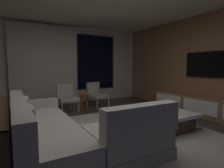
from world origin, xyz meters
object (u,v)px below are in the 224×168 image
Objects in this scene: sectional_couch at (65,133)px; media_console at (207,107)px; accent_chair_near_window at (96,93)px; accent_chair_by_curtain at (67,96)px; mounted_tv at (206,64)px; book_stack_on_coffee_table at (153,111)px; coffee_table at (160,119)px; side_stool at (83,96)px.

media_console is (3.65, 0.09, -0.04)m from sectional_couch.
accent_chair_near_window is 1.00× the size of accent_chair_by_curtain.
accent_chair_by_curtain is 0.67× the size of mounted_tv.
coffee_table is at bearing -15.01° from book_stack_on_coffee_table.
accent_chair_by_curtain is 0.54m from side_stool.
sectional_couch reaches higher than book_stack_on_coffee_table.
accent_chair_by_curtain reaches higher than book_stack_on_coffee_table.
book_stack_on_coffee_table is at bearing 164.99° from coffee_table.
mounted_tv is (1.81, 0.22, 1.16)m from coffee_table.
accent_chair_near_window is (1.73, 2.64, 0.14)m from sectional_couch.
sectional_couch is at bearing -123.27° from accent_chair_near_window.
sectional_couch is at bearing -116.24° from side_stool.
mounted_tv is at bearing -36.29° from accent_chair_by_curtain.
mounted_tv is at bearing -42.17° from side_stool.
sectional_couch is 3.65m from media_console.
mounted_tv is at bearing 4.30° from sectional_couch.
accent_chair_near_window is 3.20m from media_console.
accent_chair_by_curtain is at bearing 143.71° from mounted_tv.
coffee_table is 0.99× the size of mounted_tv.
book_stack_on_coffee_table is 2.55m from side_stool.
mounted_tv reaches higher than accent_chair_near_window.
side_stool is at bearing -175.18° from accent_chair_near_window.
media_console is 1.13m from mounted_tv.
side_stool is at bearing 63.76° from sectional_couch.
accent_chair_by_curtain is (-1.11, 2.45, 0.05)m from book_stack_on_coffee_table.
side_stool is at bearing 137.83° from mounted_tv.
mounted_tv reaches higher than coffee_table.
coffee_table is at bearing -179.16° from media_console.
book_stack_on_coffee_table reaches higher than coffee_table.
accent_chair_by_curtain is 3.82m from media_console.
sectional_couch is at bearing -176.58° from book_stack_on_coffee_table.
accent_chair_by_curtain is at bearing 73.83° from sectional_couch.
accent_chair_near_window is at bearing 131.83° from mounted_tv.
mounted_tv is (3.09, -2.27, 0.92)m from accent_chair_by_curtain.
accent_chair_near_window reaches higher than coffee_table.
coffee_table is at bearing 1.88° from sectional_couch.
side_stool reaches higher than coffee_table.
accent_chair_near_window is at bearing 56.73° from sectional_couch.
media_console is at bearing -46.62° from side_stool.
accent_chair_by_curtain is 3.94m from mounted_tv.
mounted_tv is at bearing 5.12° from book_stack_on_coffee_table.
sectional_couch is at bearing -178.12° from coffee_table.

